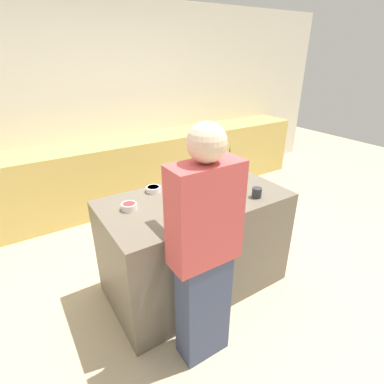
% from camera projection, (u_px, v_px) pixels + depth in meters
% --- Properties ---
extents(ground_plane, '(12.00, 12.00, 0.00)m').
position_uv_depth(ground_plane, '(195.00, 283.00, 2.82)').
color(ground_plane, '#C6B28E').
extents(wall_back, '(8.00, 0.05, 2.60)m').
position_uv_depth(wall_back, '(102.00, 107.00, 3.99)').
color(wall_back, white).
rests_on(wall_back, ground_plane).
extents(back_cabinet_block, '(6.00, 0.60, 0.90)m').
position_uv_depth(back_cabinet_block, '(118.00, 174.00, 4.10)').
color(back_cabinet_block, '#DBBC60').
rests_on(back_cabinet_block, ground_plane).
extents(kitchen_island, '(1.53, 0.82, 0.89)m').
position_uv_depth(kitchen_island, '(195.00, 243.00, 2.63)').
color(kitchen_island, '#6B6051').
rests_on(kitchen_island, ground_plane).
extents(baking_tray, '(0.39, 0.27, 0.01)m').
position_uv_depth(baking_tray, '(200.00, 208.00, 2.27)').
color(baking_tray, '#B2B2BC').
rests_on(baking_tray, kitchen_island).
extents(gingerbread_house, '(0.16, 0.20, 0.33)m').
position_uv_depth(gingerbread_house, '(201.00, 192.00, 2.22)').
color(gingerbread_house, brown).
rests_on(gingerbread_house, baking_tray).
extents(decorative_tree, '(0.12, 0.12, 0.35)m').
position_uv_depth(decorative_tree, '(229.00, 165.00, 2.62)').
color(decorative_tree, '#33843D').
rests_on(decorative_tree, kitchen_island).
extents(candy_bowl_front_corner, '(0.12, 0.12, 0.05)m').
position_uv_depth(candy_bowl_front_corner, '(237.00, 173.00, 2.86)').
color(candy_bowl_front_corner, white).
rests_on(candy_bowl_front_corner, kitchen_island).
extents(candy_bowl_behind_tray, '(0.12, 0.12, 0.05)m').
position_uv_depth(candy_bowl_behind_tray, '(153.00, 189.00, 2.53)').
color(candy_bowl_behind_tray, white).
rests_on(candy_bowl_behind_tray, kitchen_island).
extents(candy_bowl_beside_tree, '(0.12, 0.12, 0.05)m').
position_uv_depth(candy_bowl_beside_tree, '(221.00, 172.00, 2.89)').
color(candy_bowl_beside_tree, silver).
rests_on(candy_bowl_beside_tree, kitchen_island).
extents(candy_bowl_near_tray_right, '(0.09, 0.09, 0.04)m').
position_uv_depth(candy_bowl_near_tray_right, '(170.00, 189.00, 2.53)').
color(candy_bowl_near_tray_right, silver).
rests_on(candy_bowl_near_tray_right, kitchen_island).
extents(candy_bowl_far_left, '(0.12, 0.12, 0.05)m').
position_uv_depth(candy_bowl_far_left, '(129.00, 206.00, 2.24)').
color(candy_bowl_far_left, white).
rests_on(candy_bowl_far_left, kitchen_island).
extents(mug, '(0.08, 0.08, 0.08)m').
position_uv_depth(mug, '(257.00, 193.00, 2.43)').
color(mug, '#2D2D33').
rests_on(mug, kitchen_island).
extents(person, '(0.44, 0.55, 1.66)m').
position_uv_depth(person, '(204.00, 252.00, 1.84)').
color(person, '#424C6B').
rests_on(person, ground_plane).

